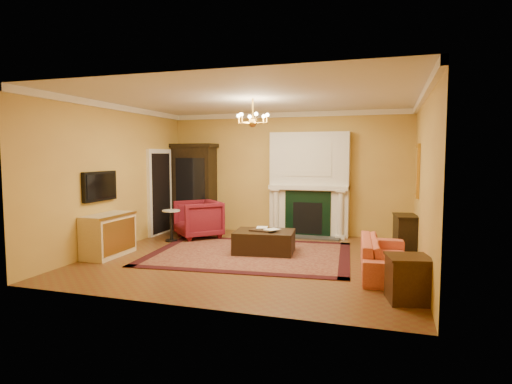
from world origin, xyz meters
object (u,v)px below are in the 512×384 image
at_px(pedestal_table, 171,223).
at_px(end_table, 408,280).
at_px(wingback_armchair, 198,217).
at_px(coral_sofa, 386,250).
at_px(china_cabinet, 194,189).
at_px(commode, 108,235).
at_px(leather_ottoman, 264,242).
at_px(console_table, 405,235).

distance_m(pedestal_table, end_table, 5.63).
height_order(wingback_armchair, coral_sofa, wingback_armchair).
bearing_deg(wingback_armchair, china_cabinet, 165.33).
distance_m(commode, leather_ottoman, 3.05).
height_order(commode, leather_ottoman, commode).
relative_size(china_cabinet, wingback_armchair, 2.20).
distance_m(wingback_armchair, commode, 2.36).
bearing_deg(leather_ottoman, end_table, -46.21).
bearing_deg(china_cabinet, console_table, -10.30).
height_order(console_table, leather_ottoman, console_table).
xyz_separation_m(china_cabinet, end_table, (5.12, -4.18, -0.78)).
xyz_separation_m(wingback_armchair, end_table, (4.56, -3.20, -0.19)).
bearing_deg(console_table, wingback_armchair, 168.40).
height_order(wingback_armchair, end_table, wingback_armchair).
bearing_deg(pedestal_table, commode, -106.54).
height_order(china_cabinet, coral_sofa, china_cabinet).
distance_m(coral_sofa, end_table, 1.39).
relative_size(china_cabinet, pedestal_table, 3.00).
xyz_separation_m(china_cabinet, coral_sofa, (4.82, -2.83, -0.69)).
xyz_separation_m(wingback_armchair, commode, (-0.89, -2.19, -0.08)).
xyz_separation_m(end_table, leather_ottoman, (-2.63, 2.15, -0.06)).
height_order(coral_sofa, console_table, coral_sofa).
height_order(wingback_armchair, commode, wingback_armchair).
bearing_deg(pedestal_table, coral_sofa, -15.37).
height_order(wingback_armchair, pedestal_table, wingback_armchair).
bearing_deg(leather_ottoman, commode, -164.94).
bearing_deg(commode, end_table, -10.69).
bearing_deg(console_table, end_table, -99.66).
distance_m(commode, console_table, 5.84).
distance_m(commode, coral_sofa, 5.16).
xyz_separation_m(wingback_armchair, coral_sofa, (4.26, -1.85, -0.10)).
xyz_separation_m(china_cabinet, leather_ottoman, (2.49, -2.03, -0.84)).
bearing_deg(leather_ottoman, pedestal_table, 161.38).
height_order(china_cabinet, leather_ottoman, china_cabinet).
bearing_deg(coral_sofa, console_table, -17.02).
bearing_deg(leather_ottoman, coral_sofa, -25.78).
relative_size(end_table, console_table, 0.79).
bearing_deg(wingback_armchair, end_table, 10.56).
relative_size(china_cabinet, coral_sofa, 1.09).
bearing_deg(coral_sofa, pedestal_table, 70.33).
distance_m(china_cabinet, commode, 3.25).
bearing_deg(wingback_armchair, commode, -66.46).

